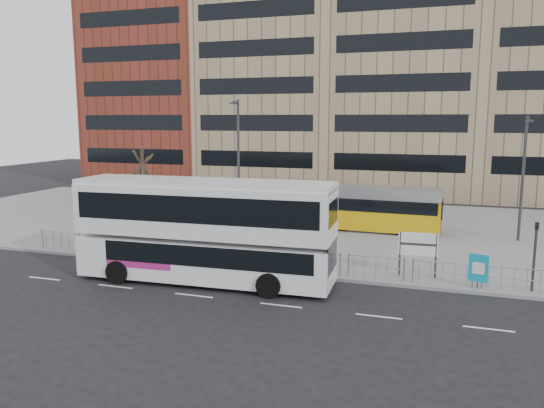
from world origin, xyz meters
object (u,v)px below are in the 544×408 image
(lamp_post_west, at_px, (238,158))
(lamp_post_east, at_px, (523,173))
(ad_panel, at_px, (478,269))
(bare_tree, at_px, (142,145))
(traffic_light_west, at_px, (248,229))
(tram, at_px, (260,202))
(double_decker_bus, at_px, (204,228))
(pedestrian, at_px, (259,223))
(traffic_light_east, at_px, (535,248))
(station_sign, at_px, (418,246))

(lamp_post_west, xyz_separation_m, lamp_post_east, (18.17, 1.19, -0.57))
(ad_panel, height_order, bare_tree, bare_tree)
(traffic_light_west, relative_size, lamp_post_east, 0.40)
(tram, xyz_separation_m, bare_tree, (-8.16, -2.37, 4.10))
(ad_panel, relative_size, bare_tree, 0.21)
(lamp_post_west, bearing_deg, double_decker_bus, -75.69)
(traffic_light_west, bearing_deg, pedestrian, 106.23)
(tram, height_order, bare_tree, bare_tree)
(traffic_light_east, bearing_deg, ad_panel, -173.77)
(tram, height_order, station_sign, tram)
(double_decker_bus, relative_size, traffic_light_east, 3.94)
(double_decker_bus, distance_m, lamp_post_west, 12.61)
(tram, relative_size, lamp_post_east, 3.31)
(ad_panel, height_order, lamp_post_west, lamp_post_west)
(bare_tree, bearing_deg, ad_panel, -21.87)
(tram, height_order, pedestrian, tram)
(station_sign, bearing_deg, lamp_post_west, 142.90)
(traffic_light_west, bearing_deg, station_sign, 8.13)
(tram, distance_m, traffic_light_west, 11.80)
(tram, height_order, traffic_light_east, traffic_light_east)
(tram, xyz_separation_m, traffic_light_west, (3.39, -11.29, 0.48))
(pedestrian, relative_size, traffic_light_east, 0.57)
(tram, height_order, lamp_post_east, lamp_post_east)
(double_decker_bus, distance_m, lamp_post_east, 20.14)
(bare_tree, bearing_deg, tram, 16.18)
(lamp_post_west, bearing_deg, station_sign, -34.03)
(ad_panel, distance_m, bare_tree, 24.67)
(ad_panel, bearing_deg, pedestrian, 165.13)
(traffic_light_east, height_order, lamp_post_east, lamp_post_east)
(ad_panel, bearing_deg, lamp_post_west, 161.40)
(tram, distance_m, lamp_post_west, 3.84)
(ad_panel, xyz_separation_m, lamp_post_east, (2.92, 10.80, 3.28))
(double_decker_bus, xyz_separation_m, lamp_post_east, (15.11, 13.20, 1.73))
(ad_panel, distance_m, traffic_light_east, 2.52)
(pedestrian, height_order, traffic_light_west, traffic_light_west)
(lamp_post_west, bearing_deg, pedestrian, -47.25)
(traffic_light_west, distance_m, traffic_light_east, 13.20)
(pedestrian, relative_size, traffic_light_west, 0.57)
(double_decker_bus, relative_size, tram, 0.48)
(station_sign, height_order, traffic_light_east, traffic_light_east)
(ad_panel, bearing_deg, lamp_post_east, 88.49)
(tram, xyz_separation_m, ad_panel, (14.32, -11.40, -0.58))
(station_sign, bearing_deg, bare_tree, 155.17)
(tram, relative_size, station_sign, 11.89)
(double_decker_bus, xyz_separation_m, tram, (-2.14, 13.79, -0.97))
(pedestrian, height_order, lamp_post_east, lamp_post_east)
(station_sign, xyz_separation_m, traffic_light_west, (-8.27, -1.01, 0.50))
(ad_panel, height_order, pedestrian, pedestrian)
(pedestrian, height_order, lamp_post_west, lamp_post_west)
(pedestrian, relative_size, lamp_post_east, 0.23)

